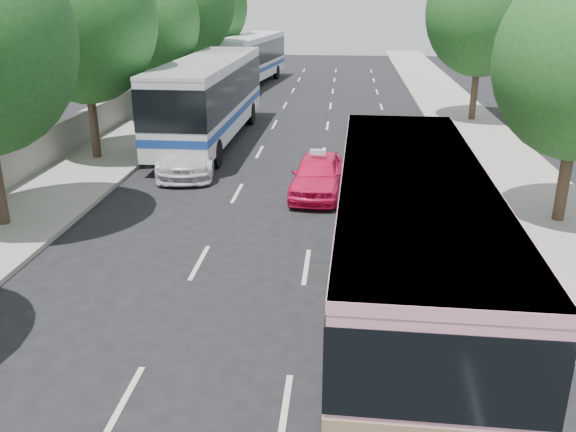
# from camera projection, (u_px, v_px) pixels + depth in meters

# --- Properties ---
(ground) EXTENTS (120.00, 120.00, 0.00)m
(ground) POSITION_uv_depth(u_px,v_px,m) (246.00, 347.00, 12.56)
(ground) COLOR black
(ground) RESTS_ON ground
(sidewalk_left) EXTENTS (4.00, 90.00, 0.15)m
(sidewalk_left) POSITION_uv_depth(u_px,v_px,m) (145.00, 129.00, 31.93)
(sidewalk_left) COLOR #9E998E
(sidewalk_left) RESTS_ON ground
(sidewalk_right) EXTENTS (4.00, 90.00, 0.12)m
(sidewalk_right) POSITION_uv_depth(u_px,v_px,m) (476.00, 136.00, 30.47)
(sidewalk_right) COLOR #9E998E
(sidewalk_right) RESTS_ON ground
(low_wall) EXTENTS (0.30, 90.00, 1.50)m
(low_wall) POSITION_uv_depth(u_px,v_px,m) (110.00, 112.00, 31.79)
(low_wall) COLOR #9E998E
(low_wall) RESTS_ON sidewalk_left
(tree_left_c) EXTENTS (6.00, 6.00, 9.35)m
(tree_left_c) POSITION_uv_depth(u_px,v_px,m) (82.00, 11.00, 24.17)
(tree_left_c) COLOR #38281E
(tree_left_c) RESTS_ON ground
(tree_left_d) EXTENTS (5.52, 5.52, 8.60)m
(tree_left_d) POSITION_uv_depth(u_px,v_px,m) (148.00, 16.00, 31.80)
(tree_left_d) COLOR #38281E
(tree_left_d) RESTS_ON ground
(tree_left_f) EXTENTS (5.88, 5.88, 9.16)m
(tree_left_f) POSITION_uv_depth(u_px,v_px,m) (210.00, 2.00, 46.61)
(tree_left_f) COLOR #38281E
(tree_left_f) RESTS_ON ground
(tree_right_far) EXTENTS (6.00, 6.00, 9.35)m
(tree_right_far) POSITION_uv_depth(u_px,v_px,m) (485.00, 6.00, 31.98)
(tree_right_far) COLOR #38281E
(tree_right_far) RESTS_ON ground
(pink_bus) EXTENTS (3.14, 11.28, 3.58)m
(pink_bus) POSITION_uv_depth(u_px,v_px,m) (409.00, 234.00, 12.48)
(pink_bus) COLOR pink
(pink_bus) RESTS_ON ground
(pink_taxi) EXTENTS (2.00, 4.40, 1.47)m
(pink_taxi) POSITION_uv_depth(u_px,v_px,m) (318.00, 175.00, 21.69)
(pink_taxi) COLOR #E6144E
(pink_taxi) RESTS_ON ground
(white_pickup) EXTENTS (2.83, 5.57, 1.55)m
(white_pickup) POSITION_uv_depth(u_px,v_px,m) (189.00, 152.00, 24.58)
(white_pickup) COLOR silver
(white_pickup) RESTS_ON ground
(tour_coach_front) EXTENTS (3.01, 13.07, 3.90)m
(tour_coach_front) POSITION_uv_depth(u_px,v_px,m) (210.00, 93.00, 28.78)
(tour_coach_front) COLOR silver
(tour_coach_front) RESTS_ON ground
(tour_coach_rear) EXTENTS (4.13, 12.45, 3.66)m
(tour_coach_rear) POSITION_uv_depth(u_px,v_px,m) (250.00, 56.00, 46.40)
(tour_coach_rear) COLOR silver
(tour_coach_rear) RESTS_ON ground
(taxi_roof_sign) EXTENTS (0.56, 0.21, 0.18)m
(taxi_roof_sign) POSITION_uv_depth(u_px,v_px,m) (318.00, 152.00, 21.41)
(taxi_roof_sign) COLOR silver
(taxi_roof_sign) RESTS_ON pink_taxi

